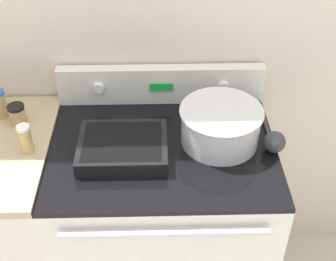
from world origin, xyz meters
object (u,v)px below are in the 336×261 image
ladle (273,140)px  spice_jar_black_cap (17,115)px  mixing_bowl (221,124)px  casserole_dish (123,146)px  spice_jar_white_cap (25,139)px

ladle → spice_jar_black_cap: (-0.94, 0.15, 0.02)m
mixing_bowl → ladle: bearing=-13.1°
casserole_dish → spice_jar_black_cap: size_ratio=3.74×
mixing_bowl → casserole_dish: mixing_bowl is taller
mixing_bowl → spice_jar_black_cap: 0.76m
ladle → spice_jar_white_cap: 0.87m
ladle → spice_jar_black_cap: 0.95m
mixing_bowl → spice_jar_white_cap: 0.68m
spice_jar_white_cap → spice_jar_black_cap: bearing=112.7°
spice_jar_white_cap → spice_jar_black_cap: 0.17m
casserole_dish → ladle: 0.53m
mixing_bowl → spice_jar_white_cap: (-0.68, -0.05, -0.01)m
mixing_bowl → casserole_dish: 0.36m
mixing_bowl → ladle: (0.19, -0.04, -0.04)m
ladle → spice_jar_white_cap: spice_jar_white_cap is taller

